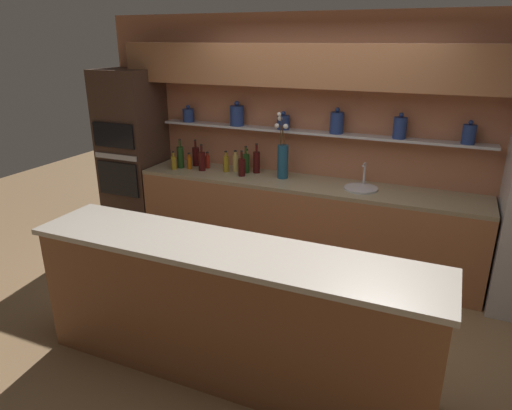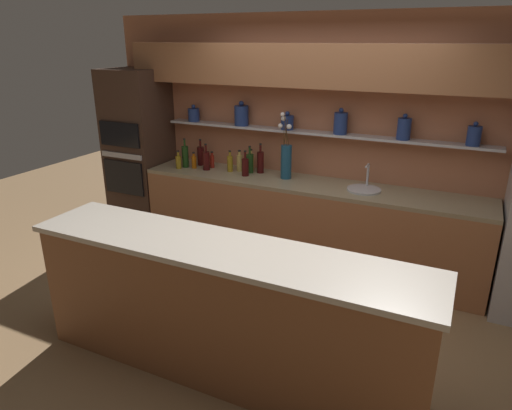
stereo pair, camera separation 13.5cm
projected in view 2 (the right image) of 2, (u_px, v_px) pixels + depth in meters
ground_plane at (264, 322)px, 4.01m from camera, size 12.00×12.00×0.00m
back_wall_unit at (325, 119)px, 4.77m from camera, size 5.20×0.44×2.60m
back_counter_unit at (305, 223)px, 4.93m from camera, size 3.67×0.62×0.92m
island_counter at (223, 311)px, 3.25m from camera, size 2.92×0.61×1.02m
oven_tower at (139, 153)px, 5.63m from camera, size 0.66×0.64×2.01m
flower_vase at (286, 158)px, 4.85m from camera, size 0.15×0.12×0.71m
sink_fixture at (364, 188)px, 4.53m from camera, size 0.33×0.33×0.25m
bottle_wine_0 at (206, 160)px, 5.20m from camera, size 0.08×0.08×0.30m
bottle_sauce_1 at (212, 161)px, 5.31m from camera, size 0.05×0.05×0.19m
bottle_spirit_2 at (240, 163)px, 5.16m from camera, size 0.07×0.07×0.24m
bottle_wine_3 at (185, 156)px, 5.32m from camera, size 0.08×0.08×0.34m
bottle_wine_4 at (245, 167)px, 4.98m from camera, size 0.08×0.08×0.28m
bottle_wine_5 at (250, 163)px, 5.10m from camera, size 0.08×0.08×0.30m
bottle_oil_6 at (178, 162)px, 5.28m from camera, size 0.06×0.06×0.21m
bottle_oil_7 at (230, 163)px, 5.15m from camera, size 0.06×0.06×0.24m
bottle_sauce_8 at (194, 162)px, 5.28m from camera, size 0.05×0.05×0.19m
bottle_wine_9 at (201, 156)px, 5.41m from camera, size 0.08×0.08×0.31m
bottle_wine_10 at (260, 162)px, 5.09m from camera, size 0.08×0.08×0.33m
bottle_spirit_11 at (251, 162)px, 5.20m from camera, size 0.07×0.07×0.25m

